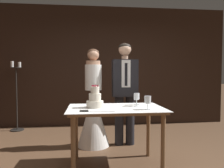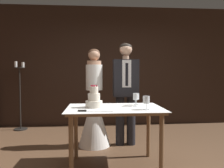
{
  "view_description": "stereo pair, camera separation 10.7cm",
  "coord_description": "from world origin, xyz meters",
  "px_view_note": "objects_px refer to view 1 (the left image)",
  "views": [
    {
      "loc": [
        -0.57,
        -2.7,
        1.24
      ],
      "look_at": [
        -0.21,
        0.54,
        1.07
      ],
      "focal_mm": 35.0,
      "sensor_mm": 36.0,
      "label": 1
    },
    {
      "loc": [
        -0.46,
        -2.71,
        1.24
      ],
      "look_at": [
        -0.21,
        0.54,
        1.07
      ],
      "focal_mm": 35.0,
      "sensor_mm": 36.0,
      "label": 2
    }
  ],
  "objects_px": {
    "cake_table": "(116,115)",
    "groom": "(125,88)",
    "cake_knife": "(90,111)",
    "wine_glass_near": "(136,97)",
    "tiered_cake": "(95,100)",
    "wine_glass_far": "(137,97)",
    "wine_glass_middle": "(148,100)",
    "bride": "(93,111)",
    "candle_stand": "(17,99)"
  },
  "relations": [
    {
      "from": "cake_table",
      "to": "groom",
      "type": "bearing_deg",
      "value": 73.0
    },
    {
      "from": "cake_knife",
      "to": "wine_glass_near",
      "type": "relative_size",
      "value": 2.27
    },
    {
      "from": "tiered_cake",
      "to": "wine_glass_far",
      "type": "xyz_separation_m",
      "value": [
        0.59,
        0.17,
        0.02
      ]
    },
    {
      "from": "cake_table",
      "to": "wine_glass_far",
      "type": "relative_size",
      "value": 7.38
    },
    {
      "from": "wine_glass_middle",
      "to": "groom",
      "type": "relative_size",
      "value": 0.1
    },
    {
      "from": "tiered_cake",
      "to": "bride",
      "type": "relative_size",
      "value": 0.18
    },
    {
      "from": "wine_glass_middle",
      "to": "tiered_cake",
      "type": "bearing_deg",
      "value": 160.33
    },
    {
      "from": "cake_table",
      "to": "cake_knife",
      "type": "distance_m",
      "value": 0.44
    },
    {
      "from": "cake_table",
      "to": "bride",
      "type": "distance_m",
      "value": 0.92
    },
    {
      "from": "wine_glass_near",
      "to": "wine_glass_middle",
      "type": "distance_m",
      "value": 0.28
    },
    {
      "from": "wine_glass_near",
      "to": "bride",
      "type": "bearing_deg",
      "value": 124.57
    },
    {
      "from": "candle_stand",
      "to": "tiered_cake",
      "type": "bearing_deg",
      "value": -51.31
    },
    {
      "from": "wine_glass_middle",
      "to": "candle_stand",
      "type": "bearing_deg",
      "value": 135.13
    },
    {
      "from": "cake_table",
      "to": "wine_glass_far",
      "type": "xyz_separation_m",
      "value": [
        0.32,
        0.2,
        0.22
      ]
    },
    {
      "from": "cake_table",
      "to": "groom",
      "type": "distance_m",
      "value": 0.96
    },
    {
      "from": "cake_table",
      "to": "candle_stand",
      "type": "height_order",
      "value": "candle_stand"
    },
    {
      "from": "bride",
      "to": "candle_stand",
      "type": "relative_size",
      "value": 1.1
    },
    {
      "from": "wine_glass_near",
      "to": "candle_stand",
      "type": "relative_size",
      "value": 0.12
    },
    {
      "from": "cake_knife",
      "to": "wine_glass_middle",
      "type": "relative_size",
      "value": 2.41
    },
    {
      "from": "wine_glass_near",
      "to": "wine_glass_middle",
      "type": "bearing_deg",
      "value": -72.71
    },
    {
      "from": "cake_table",
      "to": "tiered_cake",
      "type": "height_order",
      "value": "tiered_cake"
    },
    {
      "from": "wine_glass_far",
      "to": "bride",
      "type": "distance_m",
      "value": 0.95
    },
    {
      "from": "bride",
      "to": "groom",
      "type": "relative_size",
      "value": 0.94
    },
    {
      "from": "tiered_cake",
      "to": "wine_glass_far",
      "type": "bearing_deg",
      "value": 15.55
    },
    {
      "from": "cake_knife",
      "to": "wine_glass_far",
      "type": "relative_size",
      "value": 2.43
    },
    {
      "from": "wine_glass_far",
      "to": "bride",
      "type": "xyz_separation_m",
      "value": [
        -0.59,
        0.68,
        -0.31
      ]
    },
    {
      "from": "wine_glass_far",
      "to": "wine_glass_near",
      "type": "bearing_deg",
      "value": -105.85
    },
    {
      "from": "cake_knife",
      "to": "candle_stand",
      "type": "distance_m",
      "value": 2.79
    },
    {
      "from": "cake_table",
      "to": "wine_glass_middle",
      "type": "height_order",
      "value": "wine_glass_middle"
    },
    {
      "from": "wine_glass_far",
      "to": "wine_glass_middle",
      "type": "bearing_deg",
      "value": -83.11
    },
    {
      "from": "wine_glass_near",
      "to": "bride",
      "type": "height_order",
      "value": "bride"
    },
    {
      "from": "cake_knife",
      "to": "bride",
      "type": "xyz_separation_m",
      "value": [
        0.06,
        1.15,
        -0.2
      ]
    },
    {
      "from": "groom",
      "to": "cake_knife",
      "type": "bearing_deg",
      "value": -117.58
    },
    {
      "from": "tiered_cake",
      "to": "cake_knife",
      "type": "xyz_separation_m",
      "value": [
        -0.06,
        -0.3,
        -0.09
      ]
    },
    {
      "from": "wine_glass_far",
      "to": "candle_stand",
      "type": "bearing_deg",
      "value": 140.03
    },
    {
      "from": "groom",
      "to": "wine_glass_far",
      "type": "bearing_deg",
      "value": -85.31
    },
    {
      "from": "cake_table",
      "to": "cake_knife",
      "type": "height_order",
      "value": "cake_knife"
    },
    {
      "from": "cake_knife",
      "to": "wine_glass_near",
      "type": "xyz_separation_m",
      "value": [
        0.62,
        0.34,
        0.12
      ]
    },
    {
      "from": "wine_glass_middle",
      "to": "wine_glass_far",
      "type": "xyz_separation_m",
      "value": [
        -0.05,
        0.39,
        0.0
      ]
    },
    {
      "from": "groom",
      "to": "candle_stand",
      "type": "distance_m",
      "value": 2.47
    },
    {
      "from": "tiered_cake",
      "to": "wine_glass_near",
      "type": "bearing_deg",
      "value": 4.0
    },
    {
      "from": "cake_knife",
      "to": "wine_glass_middle",
      "type": "height_order",
      "value": "wine_glass_middle"
    },
    {
      "from": "bride",
      "to": "groom",
      "type": "xyz_separation_m",
      "value": [
        0.54,
        -0.0,
        0.39
      ]
    },
    {
      "from": "wine_glass_near",
      "to": "wine_glass_far",
      "type": "xyz_separation_m",
      "value": [
        0.04,
        0.13,
        -0.01
      ]
    },
    {
      "from": "tiered_cake",
      "to": "candle_stand",
      "type": "xyz_separation_m",
      "value": [
        -1.61,
        2.01,
        -0.21
      ]
    },
    {
      "from": "wine_glass_middle",
      "to": "wine_glass_near",
      "type": "bearing_deg",
      "value": 107.29
    },
    {
      "from": "tiered_cake",
      "to": "candle_stand",
      "type": "relative_size",
      "value": 0.2
    },
    {
      "from": "wine_glass_far",
      "to": "bride",
      "type": "relative_size",
      "value": 0.1
    },
    {
      "from": "cake_knife",
      "to": "candle_stand",
      "type": "xyz_separation_m",
      "value": [
        -1.55,
        2.32,
        -0.12
      ]
    },
    {
      "from": "cake_table",
      "to": "groom",
      "type": "xyz_separation_m",
      "value": [
        0.27,
        0.88,
        0.3
      ]
    }
  ]
}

